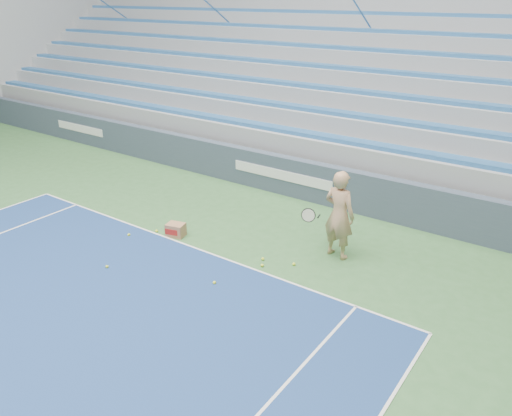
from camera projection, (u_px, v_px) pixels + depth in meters
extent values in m
cube|color=white|center=(189.00, 246.00, 11.32)|extent=(10.97, 0.05, 0.00)
cube|color=#384556|center=(284.00, 175.00, 14.10)|extent=(30.00, 0.30, 1.10)
cube|color=white|center=(80.00, 128.00, 18.74)|extent=(2.60, 0.02, 0.28)
cube|color=white|center=(281.00, 175.00, 13.96)|extent=(3.20, 0.02, 0.28)
cube|color=gray|center=(354.00, 140.00, 17.51)|extent=(30.00, 8.50, 1.10)
cube|color=gray|center=(355.00, 117.00, 17.19)|extent=(30.00, 8.50, 0.50)
cube|color=#2B5E9B|center=(298.00, 132.00, 14.17)|extent=(29.60, 0.42, 0.11)
cube|color=gray|center=(362.00, 100.00, 17.31)|extent=(30.00, 7.65, 0.50)
cube|color=#2B5E9B|center=(313.00, 109.00, 14.60)|extent=(29.60, 0.42, 0.11)
cube|color=gray|center=(368.00, 84.00, 17.43)|extent=(30.00, 6.80, 0.50)
cube|color=#2B5E9B|center=(328.00, 88.00, 15.04)|extent=(29.60, 0.42, 0.11)
cube|color=gray|center=(374.00, 68.00, 17.54)|extent=(30.00, 5.95, 0.50)
cube|color=#2B5E9B|center=(342.00, 68.00, 15.48)|extent=(29.60, 0.42, 0.11)
cube|color=gray|center=(380.00, 52.00, 17.66)|extent=(30.00, 5.10, 0.50)
cube|color=#2B5E9B|center=(355.00, 48.00, 15.91)|extent=(29.60, 0.42, 0.11)
cube|color=gray|center=(386.00, 37.00, 17.78)|extent=(30.00, 4.25, 0.50)
cube|color=#2B5E9B|center=(367.00, 30.00, 16.35)|extent=(29.60, 0.42, 0.11)
cube|color=gray|center=(392.00, 21.00, 17.90)|extent=(30.00, 3.40, 0.50)
cube|color=#2B5E9B|center=(379.00, 13.00, 16.79)|extent=(29.60, 0.42, 0.11)
cube|color=gray|center=(398.00, 6.00, 18.02)|extent=(30.00, 2.55, 0.50)
cube|color=gray|center=(75.00, 42.00, 24.55)|extent=(0.30, 8.80, 6.10)
cube|color=gray|center=(409.00, 38.00, 19.68)|extent=(31.00, 0.40, 7.30)
cylinder|color=#2E66A1|center=(114.00, 9.00, 22.27)|extent=(0.05, 8.53, 5.04)
cylinder|color=#2E66A1|center=(218.00, 12.00, 19.08)|extent=(0.05, 8.53, 5.04)
cylinder|color=#2E66A1|center=(363.00, 16.00, 15.89)|extent=(0.05, 8.53, 5.04)
imported|color=tan|center=(339.00, 215.00, 10.54)|extent=(0.77, 0.56, 1.96)
cylinder|color=black|center=(319.00, 216.00, 10.55)|extent=(0.12, 0.27, 0.08)
cylinder|color=beige|center=(308.00, 215.00, 10.35)|extent=(0.29, 0.16, 0.28)
torus|color=black|center=(308.00, 215.00, 10.35)|extent=(0.31, 0.18, 0.30)
cube|color=#9A6C4A|center=(176.00, 230.00, 11.76)|extent=(0.48, 0.41, 0.31)
cube|color=#B21E19|center=(171.00, 232.00, 11.64)|extent=(0.32, 0.10, 0.14)
sphere|color=#E3F031|center=(214.00, 283.00, 9.84)|extent=(0.07, 0.07, 0.07)
sphere|color=#E3F031|center=(262.00, 265.00, 10.47)|extent=(0.07, 0.07, 0.07)
sphere|color=#E3F031|center=(157.00, 231.00, 11.98)|extent=(0.07, 0.07, 0.07)
sphere|color=#E3F031|center=(129.00, 235.00, 11.79)|extent=(0.07, 0.07, 0.07)
sphere|color=#E3F031|center=(294.00, 264.00, 10.52)|extent=(0.07, 0.07, 0.07)
sphere|color=#E3F031|center=(107.00, 267.00, 10.42)|extent=(0.07, 0.07, 0.07)
sphere|color=#E3F031|center=(263.00, 259.00, 10.72)|extent=(0.07, 0.07, 0.07)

